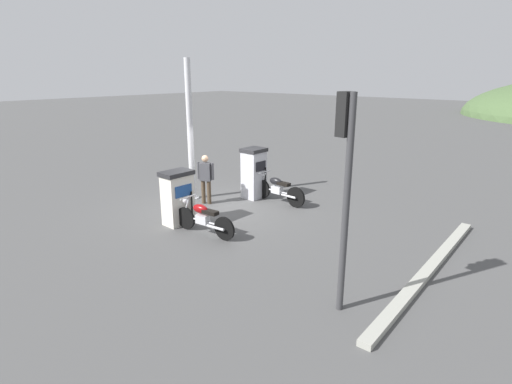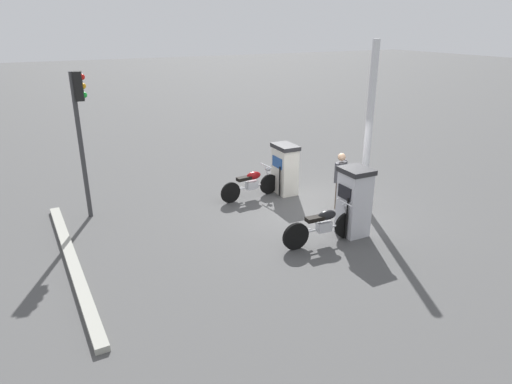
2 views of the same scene
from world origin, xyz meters
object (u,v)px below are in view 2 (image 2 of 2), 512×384
(motorcycle_far_pump, at_px, (323,225))
(roadside_traffic_light, at_px, (81,121))
(fuel_pump_near, at_px, (285,169))
(motorcycle_near_pump, at_px, (251,183))
(attendant_person, at_px, (340,177))
(fuel_pump_far, at_px, (354,201))
(canopy_support_pole, at_px, (369,129))

(motorcycle_far_pump, height_order, roadside_traffic_light, roadside_traffic_light)
(fuel_pump_near, bearing_deg, motorcycle_near_pump, -4.26)
(motorcycle_far_pump, height_order, attendant_person, attendant_person)
(motorcycle_far_pump, xyz_separation_m, attendant_person, (-1.70, -1.61, 0.46))
(fuel_pump_far, distance_m, roadside_traffic_light, 7.17)
(motorcycle_far_pump, relative_size, attendant_person, 1.30)
(fuel_pump_near, xyz_separation_m, canopy_support_pole, (-1.53, 1.86, 1.44))
(motorcycle_far_pump, bearing_deg, fuel_pump_far, -174.75)
(roadside_traffic_light, xyz_separation_m, canopy_support_pole, (-7.10, 2.75, -0.41))
(roadside_traffic_light, bearing_deg, canopy_support_pole, 158.85)
(attendant_person, height_order, roadside_traffic_light, roadside_traffic_light)
(motorcycle_far_pump, bearing_deg, fuel_pump_near, -105.85)
(motorcycle_far_pump, xyz_separation_m, roadside_traffic_light, (4.62, -4.25, 2.17))
(motorcycle_far_pump, distance_m, canopy_support_pole, 3.40)
(fuel_pump_far, height_order, motorcycle_near_pump, fuel_pump_far)
(fuel_pump_far, xyz_separation_m, motorcycle_near_pump, (1.12, -3.36, -0.40))
(motorcycle_far_pump, height_order, canopy_support_pole, canopy_support_pole)
(attendant_person, bearing_deg, motorcycle_near_pump, -44.62)
(fuel_pump_near, bearing_deg, canopy_support_pole, 129.41)
(fuel_pump_far, bearing_deg, canopy_support_pole, -137.28)
(fuel_pump_near, xyz_separation_m, roadside_traffic_light, (5.57, -0.88, 1.85))
(fuel_pump_near, xyz_separation_m, fuel_pump_far, (-0.00, 3.28, 0.09))
(motorcycle_far_pump, bearing_deg, motorcycle_near_pump, -87.28)
(fuel_pump_far, bearing_deg, attendant_person, -116.19)
(motorcycle_near_pump, bearing_deg, fuel_pump_far, 108.41)
(roadside_traffic_light, bearing_deg, motorcycle_far_pump, 137.37)
(canopy_support_pole, bearing_deg, motorcycle_near_pump, -36.30)
(fuel_pump_far, distance_m, motorcycle_far_pump, 1.04)
(fuel_pump_far, bearing_deg, motorcycle_far_pump, 5.25)
(fuel_pump_far, relative_size, roadside_traffic_light, 0.45)
(motorcycle_near_pump, xyz_separation_m, motorcycle_far_pump, (-0.16, 3.45, -0.01))
(attendant_person, distance_m, roadside_traffic_light, 7.06)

